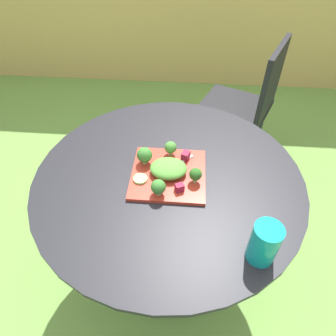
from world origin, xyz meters
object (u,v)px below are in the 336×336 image
(patio_chair, at_px, (249,100))
(salad_plate, at_px, (168,174))
(drinking_glass, at_px, (263,245))
(fork, at_px, (175,166))

(patio_chair, height_order, salad_plate, patio_chair)
(salad_plate, distance_m, drinking_glass, 0.44)
(salad_plate, relative_size, fork, 2.26)
(salad_plate, xyz_separation_m, fork, (0.02, 0.04, 0.01))
(drinking_glass, bearing_deg, patio_chair, 83.22)
(drinking_glass, xyz_separation_m, fork, (-0.28, 0.35, -0.05))
(drinking_glass, height_order, fork, drinking_glass)
(patio_chair, bearing_deg, fork, -115.13)
(fork, bearing_deg, drinking_glass, -51.63)
(salad_plate, relative_size, drinking_glass, 1.99)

